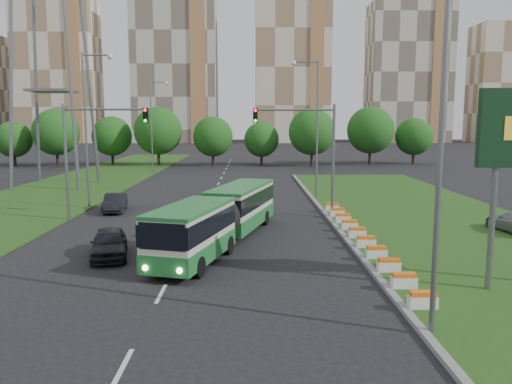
{
  "coord_description": "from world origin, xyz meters",
  "views": [
    {
      "loc": [
        0.54,
        -25.03,
        6.7
      ],
      "look_at": [
        0.89,
        4.52,
        2.6
      ],
      "focal_mm": 35.0,
      "sensor_mm": 36.0,
      "label": 1
    }
  ],
  "objects_px": {
    "traffic_mast_median": "(311,142)",
    "car_left_far": "(115,203)",
    "traffic_mast_left": "(89,143)",
    "car_left_near": "(109,243)",
    "articulated_bus": "(219,217)",
    "pedestrian": "(157,260)",
    "shopping_trolley": "(156,268)"
  },
  "relations": [
    {
      "from": "traffic_mast_left",
      "to": "articulated_bus",
      "type": "xyz_separation_m",
      "value": [
        9.15,
        -6.7,
        -3.83
      ]
    },
    {
      "from": "traffic_mast_median",
      "to": "car_left_far",
      "type": "xyz_separation_m",
      "value": [
        -14.56,
        2.58,
        -4.67
      ]
    },
    {
      "from": "traffic_mast_left",
      "to": "car_left_near",
      "type": "height_order",
      "value": "traffic_mast_left"
    },
    {
      "from": "traffic_mast_left",
      "to": "car_left_near",
      "type": "relative_size",
      "value": 1.87
    },
    {
      "from": "car_left_far",
      "to": "traffic_mast_median",
      "type": "bearing_deg",
      "value": -17.42
    },
    {
      "from": "traffic_mast_left",
      "to": "shopping_trolley",
      "type": "distance_m",
      "value": 15.19
    },
    {
      "from": "traffic_mast_median",
      "to": "traffic_mast_left",
      "type": "height_order",
      "value": "same"
    },
    {
      "from": "car_left_near",
      "to": "pedestrian",
      "type": "bearing_deg",
      "value": -62.97
    },
    {
      "from": "traffic_mast_left",
      "to": "pedestrian",
      "type": "distance_m",
      "value": 15.58
    },
    {
      "from": "traffic_mast_median",
      "to": "car_left_far",
      "type": "height_order",
      "value": "traffic_mast_median"
    },
    {
      "from": "car_left_near",
      "to": "traffic_mast_median",
      "type": "bearing_deg",
      "value": 29.97
    },
    {
      "from": "traffic_mast_left",
      "to": "pedestrian",
      "type": "xyz_separation_m",
      "value": [
        6.91,
        -13.21,
        -4.5
      ]
    },
    {
      "from": "traffic_mast_median",
      "to": "shopping_trolley",
      "type": "height_order",
      "value": "traffic_mast_median"
    },
    {
      "from": "traffic_mast_median",
      "to": "pedestrian",
      "type": "bearing_deg",
      "value": -120.12
    },
    {
      "from": "articulated_bus",
      "to": "shopping_trolley",
      "type": "distance_m",
      "value": 6.51
    },
    {
      "from": "car_left_far",
      "to": "pedestrian",
      "type": "distance_m",
      "value": 17.94
    },
    {
      "from": "traffic_mast_median",
      "to": "pedestrian",
      "type": "distance_m",
      "value": 17.03
    },
    {
      "from": "articulated_bus",
      "to": "car_left_near",
      "type": "bearing_deg",
      "value": -135.95
    },
    {
      "from": "traffic_mast_left",
      "to": "articulated_bus",
      "type": "distance_m",
      "value": 11.97
    },
    {
      "from": "articulated_bus",
      "to": "pedestrian",
      "type": "distance_m",
      "value": 6.91
    },
    {
      "from": "traffic_mast_left",
      "to": "car_left_near",
      "type": "distance_m",
      "value": 11.28
    },
    {
      "from": "articulated_bus",
      "to": "car_left_far",
      "type": "relative_size",
      "value": 3.63
    },
    {
      "from": "car_left_near",
      "to": "car_left_far",
      "type": "distance_m",
      "value": 13.52
    },
    {
      "from": "articulated_bus",
      "to": "traffic_mast_left",
      "type": "bearing_deg",
      "value": 159.67
    },
    {
      "from": "car_left_near",
      "to": "car_left_far",
      "type": "relative_size",
      "value": 1.03
    },
    {
      "from": "traffic_mast_median",
      "to": "pedestrian",
      "type": "xyz_separation_m",
      "value": [
        -8.24,
        -14.21,
        -4.5
      ]
    },
    {
      "from": "traffic_mast_median",
      "to": "shopping_trolley",
      "type": "bearing_deg",
      "value": -121.6
    },
    {
      "from": "traffic_mast_left",
      "to": "car_left_far",
      "type": "xyz_separation_m",
      "value": [
        0.59,
        3.58,
        -4.67
      ]
    },
    {
      "from": "traffic_mast_left",
      "to": "shopping_trolley",
      "type": "xyz_separation_m",
      "value": [
        6.76,
        -12.65,
        -5.02
      ]
    },
    {
      "from": "articulated_bus",
      "to": "car_left_far",
      "type": "xyz_separation_m",
      "value": [
        -8.55,
        10.28,
        -0.84
      ]
    },
    {
      "from": "traffic_mast_left",
      "to": "car_left_far",
      "type": "bearing_deg",
      "value": 80.57
    },
    {
      "from": "car_left_far",
      "to": "pedestrian",
      "type": "relative_size",
      "value": 2.44
    }
  ]
}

